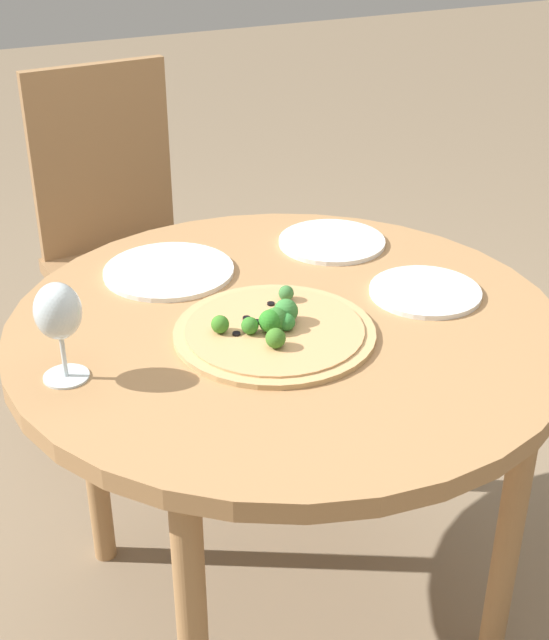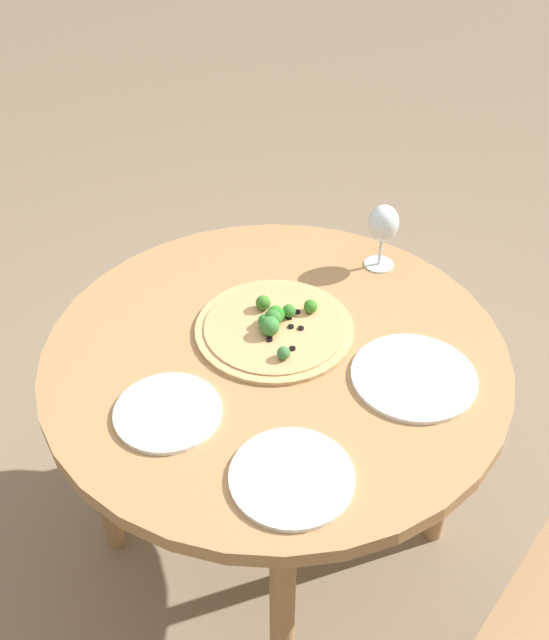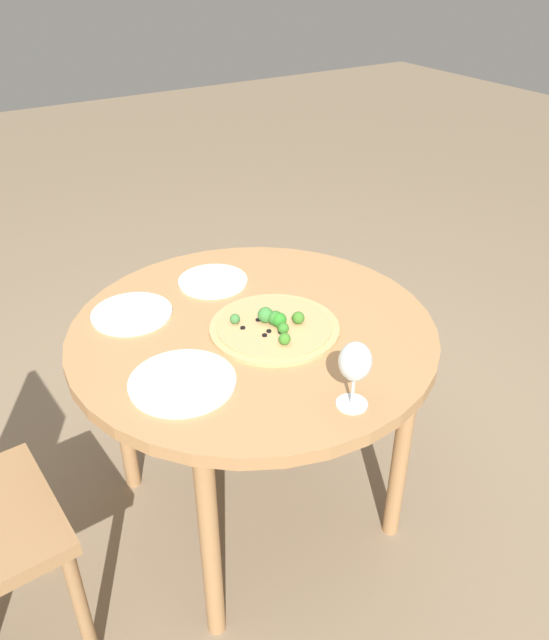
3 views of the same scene
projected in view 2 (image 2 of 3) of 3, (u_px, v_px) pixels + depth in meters
name	position (u px, v px, depth m)	size (l,w,h in m)	color
ground_plane	(275.00, 537.00, 2.01)	(12.00, 12.00, 0.00)	#847056
dining_table	(275.00, 373.00, 1.60)	(1.01, 1.01, 0.72)	#A87A4C
pizza	(275.00, 326.00, 1.59)	(0.36, 0.36, 0.06)	tan
wine_glass	(383.00, 225.00, 1.72)	(0.08, 0.08, 0.17)	silver
plate_near	(414.00, 377.00, 1.47)	(0.26, 0.26, 0.01)	white
plate_far	(168.00, 412.00, 1.40)	(0.21, 0.21, 0.01)	white
plate_side	(292.00, 477.00, 1.28)	(0.23, 0.23, 0.01)	white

